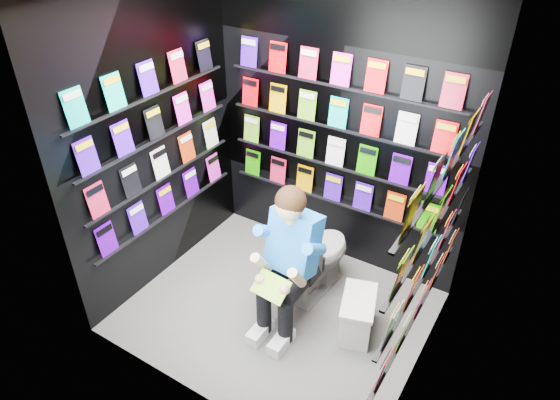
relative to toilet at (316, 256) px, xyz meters
The scene contains 13 objects.
floor 0.58m from the toilet, 106.59° to the right, with size 2.40×2.40×0.00m, color #5C5C5A.
wall_back 1.10m from the toilet, 102.92° to the left, with size 2.40×0.04×2.60m, color black.
wall_front 1.72m from the toilet, 95.16° to the right, with size 2.40×0.04×2.60m, color black.
wall_left 1.68m from the toilet, 161.88° to the right, with size 0.04×2.00×2.60m, color black.
wall_right 1.48m from the toilet, 22.12° to the right, with size 0.04×2.00×2.60m, color black.
comics_back 1.09m from the toilet, 103.62° to the left, with size 2.10×0.06×1.37m, color #BD310C, non-canonical shape.
comics_left 1.66m from the toilet, 161.49° to the right, with size 0.06×1.70×1.37m, color #BD310C, non-canonical shape.
comics_right 1.47m from the toilet, 22.69° to the right, with size 0.06×1.70×1.37m, color #BD310C, non-canonical shape.
toilet is the anchor object (origin of this frame).
longbox 0.64m from the toilet, 27.45° to the right, with size 0.24×0.43×0.32m, color silver.
longbox_lid 0.61m from the toilet, 27.45° to the right, with size 0.26×0.45×0.03m, color silver.
reader 0.56m from the toilet, 90.00° to the right, with size 0.53×0.77×1.42m, color blue, non-canonical shape.
held_comic 0.76m from the toilet, 90.00° to the right, with size 0.28×0.01×0.20m, color green.
Camera 1 is at (1.65, -2.61, 3.17)m, focal length 32.00 mm.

